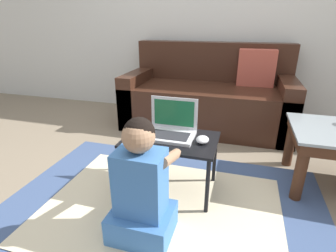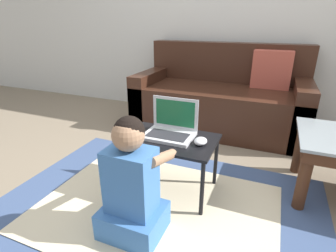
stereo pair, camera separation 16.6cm
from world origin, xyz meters
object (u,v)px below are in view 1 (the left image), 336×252
at_px(couch, 208,98).
at_px(laptop_desk, 171,145).
at_px(laptop, 171,130).
at_px(person_seated, 141,188).
at_px(computer_mouse, 203,140).

xyz_separation_m(couch, laptop_desk, (-0.06, -1.27, 0.04)).
relative_size(laptop, person_seated, 0.47).
xyz_separation_m(couch, computer_mouse, (0.14, -1.27, 0.10)).
xyz_separation_m(couch, person_seated, (-0.09, -1.69, -0.01)).
distance_m(laptop_desk, person_seated, 0.43).
relative_size(couch, computer_mouse, 17.65).
height_order(laptop_desk, person_seated, person_seated).
distance_m(laptop, person_seated, 0.49).
bearing_deg(person_seated, laptop_desk, 85.88).
bearing_deg(laptop, computer_mouse, -12.84).
xyz_separation_m(laptop_desk, computer_mouse, (0.20, -0.00, 0.06)).
bearing_deg(laptop_desk, laptop, 107.08).
distance_m(couch, laptop, 1.23).
bearing_deg(computer_mouse, person_seated, -118.70).
relative_size(laptop, computer_mouse, 3.25).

